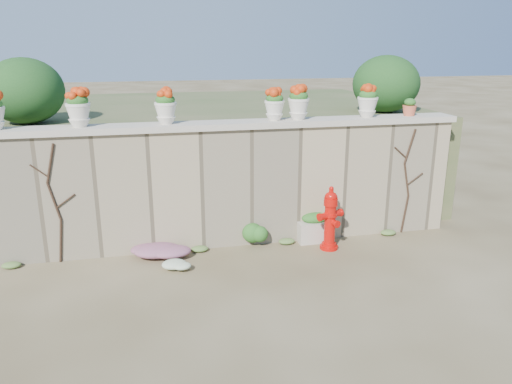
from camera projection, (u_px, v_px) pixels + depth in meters
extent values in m
plane|color=#4C3E26|center=(247.00, 291.00, 6.98)|extent=(80.00, 80.00, 0.00)
cube|color=#988665|center=(226.00, 187.00, 8.38)|extent=(8.00, 0.40, 2.00)
cube|color=beige|center=(224.00, 125.00, 8.07)|extent=(8.10, 0.52, 0.10)
cube|color=#384C23|center=(203.00, 149.00, 11.37)|extent=(9.00, 6.00, 2.00)
ellipsoid|color=#143814|center=(25.00, 91.00, 8.38)|extent=(1.30, 1.30, 1.10)
ellipsoid|color=#143814|center=(386.00, 84.00, 9.76)|extent=(1.30, 1.30, 1.10)
cylinder|color=black|center=(61.00, 241.00, 7.81)|extent=(0.12, 0.04, 0.70)
cylinder|color=black|center=(54.00, 202.00, 7.61)|extent=(0.17, 0.04, 0.61)
cylinder|color=black|center=(50.00, 163.00, 7.44)|extent=(0.18, 0.04, 0.61)
cylinder|color=black|center=(66.00, 201.00, 7.65)|extent=(0.30, 0.02, 0.22)
cylinder|color=black|center=(39.00, 171.00, 7.43)|extent=(0.25, 0.02, 0.21)
cylinder|color=black|center=(405.00, 214.00, 9.03)|extent=(0.12, 0.04, 0.70)
cylinder|color=black|center=(407.00, 180.00, 8.84)|extent=(0.17, 0.04, 0.61)
cylinder|color=black|center=(410.00, 146.00, 8.67)|extent=(0.18, 0.04, 0.61)
cylinder|color=black|center=(415.00, 179.00, 8.87)|extent=(0.30, 0.02, 0.22)
cylinder|color=black|center=(400.00, 152.00, 8.66)|extent=(0.25, 0.02, 0.21)
cylinder|color=#BD0C07|center=(329.00, 247.00, 8.40)|extent=(0.31, 0.31, 0.05)
cylinder|color=#BD0C07|center=(330.00, 224.00, 8.28)|extent=(0.19, 0.19, 0.68)
cylinder|color=#BD0C07|center=(330.00, 215.00, 8.24)|extent=(0.23, 0.23, 0.04)
cylinder|color=#BD0C07|center=(331.00, 202.00, 8.17)|extent=(0.23, 0.23, 0.13)
ellipsoid|color=#BD0C07|center=(331.00, 195.00, 8.14)|extent=(0.21, 0.21, 0.15)
cylinder|color=#BD0C07|center=(331.00, 190.00, 8.11)|extent=(0.08, 0.08, 0.11)
cylinder|color=#BD0C07|center=(323.00, 217.00, 8.16)|extent=(0.18, 0.15, 0.11)
cylinder|color=#BD0C07|center=(337.00, 213.00, 8.31)|extent=(0.18, 0.15, 0.11)
cylinder|color=#BD0C07|center=(335.00, 223.00, 8.17)|extent=(0.13, 0.14, 0.10)
cube|color=beige|center=(315.00, 231.00, 8.69)|extent=(0.62, 0.37, 0.36)
ellipsoid|color=#1E5119|center=(315.00, 218.00, 8.63)|extent=(0.47, 0.29, 0.18)
ellipsoid|color=#1E5119|center=(255.00, 231.00, 8.45)|extent=(0.55, 0.49, 0.52)
ellipsoid|color=#B22390|center=(160.00, 250.00, 8.01)|extent=(1.03, 0.69, 0.28)
ellipsoid|color=white|center=(181.00, 265.00, 7.55)|extent=(0.56, 0.45, 0.20)
ellipsoid|color=#1E5119|center=(77.00, 100.00, 7.48)|extent=(0.32, 0.32, 0.19)
ellipsoid|color=#B8300B|center=(77.00, 95.00, 7.46)|extent=(0.28, 0.28, 0.20)
ellipsoid|color=#1E5119|center=(165.00, 100.00, 7.76)|extent=(0.30, 0.30, 0.18)
ellipsoid|color=#B8300B|center=(165.00, 95.00, 7.74)|extent=(0.26, 0.26, 0.19)
ellipsoid|color=#1E5119|center=(275.00, 98.00, 8.13)|extent=(0.29, 0.29, 0.17)
ellipsoid|color=#B8300B|center=(275.00, 94.00, 8.11)|extent=(0.25, 0.25, 0.18)
ellipsoid|color=#1E5119|center=(299.00, 96.00, 8.21)|extent=(0.31, 0.31, 0.18)
ellipsoid|color=#B8300B|center=(299.00, 91.00, 8.18)|extent=(0.27, 0.27, 0.19)
ellipsoid|color=#1E5119|center=(368.00, 95.00, 8.46)|extent=(0.30, 0.30, 0.18)
ellipsoid|color=#B8300B|center=(368.00, 90.00, 8.44)|extent=(0.26, 0.26, 0.19)
ellipsoid|color=#1E5119|center=(410.00, 103.00, 8.67)|extent=(0.20, 0.20, 0.14)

